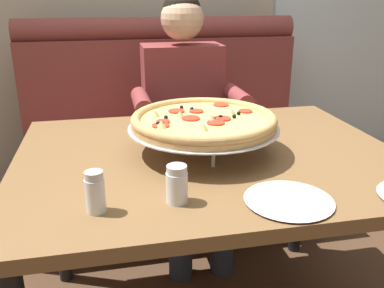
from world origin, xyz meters
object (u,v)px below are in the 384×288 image
object	(u,v)px
diner_main	(186,110)
shaker_pepper_flakes	(95,195)
dining_table	(209,175)
patio_chair	(298,79)
plate_near_left	(289,198)
booth_bench	(168,150)
pizza	(203,121)
shaker_parmesan	(177,187)

from	to	relation	value
diner_main	shaker_pepper_flakes	distance (m)	1.12
dining_table	patio_chair	size ratio (longest dim) A/B	1.50
diner_main	plate_near_left	distance (m)	1.09
booth_bench	patio_chair	distance (m)	1.83
diner_main	pizza	size ratio (longest dim) A/B	2.52
booth_bench	dining_table	world-z (taller)	booth_bench
plate_near_left	shaker_pepper_flakes	bearing A→B (deg)	174.16
booth_bench	patio_chair	xyz separation A→B (m)	(1.37, 1.20, 0.13)
pizza	shaker_parmesan	distance (m)	0.38
booth_bench	dining_table	distance (m)	1.01
diner_main	patio_chair	xyz separation A→B (m)	(1.32, 1.46, -0.19)
pizza	shaker_parmesan	bearing A→B (deg)	-113.85
shaker_parmesan	pizza	bearing A→B (deg)	66.15
pizza	patio_chair	xyz separation A→B (m)	(1.39, 2.15, -0.34)
shaker_pepper_flakes	patio_chair	world-z (taller)	shaker_pepper_flakes
patio_chair	pizza	bearing A→B (deg)	-122.95
booth_bench	plate_near_left	xyz separation A→B (m)	(0.12, -1.35, 0.36)
booth_bench	shaker_pepper_flakes	bearing A→B (deg)	-105.99
diner_main	shaker_parmesan	size ratio (longest dim) A/B	12.47
shaker_parmesan	plate_near_left	xyz separation A→B (m)	(0.28, -0.06, -0.03)
shaker_parmesan	plate_near_left	bearing A→B (deg)	-11.73
diner_main	booth_bench	bearing A→B (deg)	101.90
plate_near_left	patio_chair	size ratio (longest dim) A/B	0.27
dining_table	shaker_pepper_flakes	size ratio (longest dim) A/B	11.86
booth_bench	pizza	world-z (taller)	booth_bench
shaker_parmesan	patio_chair	world-z (taller)	patio_chair
dining_table	shaker_pepper_flakes	world-z (taller)	shaker_pepper_flakes
diner_main	pizza	bearing A→B (deg)	-96.14
shaker_pepper_flakes	plate_near_left	distance (m)	0.49
pizza	shaker_parmesan	size ratio (longest dim) A/B	4.96
shaker_pepper_flakes	shaker_parmesan	distance (m)	0.21
pizza	patio_chair	size ratio (longest dim) A/B	0.59
diner_main	patio_chair	bearing A→B (deg)	47.97
booth_bench	shaker_parmesan	xyz separation A→B (m)	(-0.17, -1.29, 0.40)
pizza	shaker_pepper_flakes	size ratio (longest dim) A/B	4.66
shaker_pepper_flakes	shaker_parmesan	world-z (taller)	shaker_pepper_flakes
shaker_pepper_flakes	shaker_parmesan	bearing A→B (deg)	2.53
shaker_pepper_flakes	patio_chair	distance (m)	3.06
plate_near_left	diner_main	bearing A→B (deg)	93.23
shaker_parmesan	patio_chair	size ratio (longest dim) A/B	0.12
dining_table	patio_chair	distance (m)	2.57
diner_main	pizza	distance (m)	0.70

